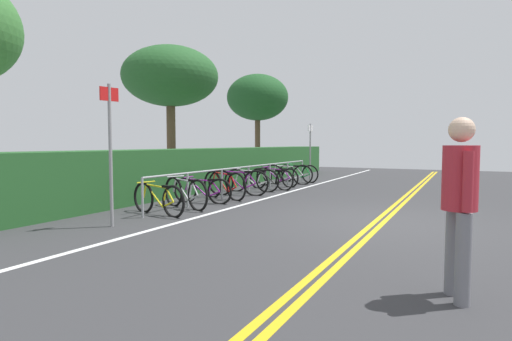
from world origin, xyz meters
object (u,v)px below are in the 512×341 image
(bicycle_5, at_px, (252,180))
(tree_far_right, at_px, (258,98))
(bicycle_4, at_px, (238,183))
(bicycle_9, at_px, (298,173))
(bike_rack, at_px, (249,173))
(bicycle_3, at_px, (224,185))
(tree_mid, at_px, (170,77))
(sign_post_near, at_px, (110,142))
(bicycle_6, at_px, (271,179))
(sign_post_far, at_px, (310,146))
(bicycle_7, at_px, (277,177))
(pedestrian, at_px, (460,195))
(bicycle_1, at_px, (185,193))
(bicycle_2, at_px, (202,190))
(bicycle_8, at_px, (288,174))
(bicycle_0, at_px, (158,199))

(bicycle_5, height_order, tree_far_right, tree_far_right)
(bicycle_4, height_order, bicycle_9, bicycle_4)
(bike_rack, relative_size, bicycle_3, 5.43)
(bike_rack, height_order, tree_mid, tree_mid)
(sign_post_near, bearing_deg, bicycle_6, 0.10)
(bike_rack, relative_size, sign_post_far, 4.00)
(bike_rack, xyz_separation_m, tree_far_right, (8.39, 3.92, 3.21))
(bicycle_7, distance_m, tree_far_right, 8.03)
(pedestrian, bearing_deg, sign_post_near, 79.28)
(bike_rack, bearing_deg, bicycle_7, 2.23)
(bicycle_1, xyz_separation_m, bicycle_9, (7.25, 0.03, -0.01))
(bicycle_5, height_order, tree_mid, tree_mid)
(bike_rack, bearing_deg, bicycle_1, -179.67)
(bicycle_3, height_order, tree_mid, tree_mid)
(pedestrian, height_order, sign_post_near, sign_post_near)
(bicycle_3, height_order, bicycle_7, bicycle_3)
(bicycle_2, bearing_deg, bicycle_8, -0.75)
(sign_post_far, bearing_deg, pedestrian, -154.24)
(bicycle_2, bearing_deg, pedestrian, -126.12)
(bicycle_1, distance_m, bicycle_9, 7.25)
(sign_post_near, bearing_deg, bicycle_5, 2.48)
(bicycle_3, bearing_deg, bicycle_7, 1.16)
(sign_post_far, bearing_deg, bicycle_2, 178.06)
(bicycle_0, distance_m, pedestrian, 6.24)
(bicycle_8, distance_m, tree_far_right, 7.42)
(bicycle_5, xyz_separation_m, pedestrian, (-6.98, -5.86, 0.66))
(bicycle_1, height_order, tree_mid, tree_mid)
(bicycle_1, distance_m, tree_mid, 6.26)
(bicycle_8, xyz_separation_m, pedestrian, (-9.64, -5.76, 0.65))
(bicycle_0, height_order, bicycle_7, bicycle_7)
(pedestrian, bearing_deg, bike_rack, 41.24)
(bicycle_4, bearing_deg, bicycle_6, -5.22)
(bicycle_6, relative_size, bicycle_9, 1.01)
(bicycle_4, height_order, bicycle_5, bicycle_4)
(bicycle_6, distance_m, bicycle_8, 1.77)
(bike_rack, distance_m, pedestrian, 8.70)
(bicycle_3, height_order, bicycle_4, bicycle_3)
(bicycle_0, distance_m, bicycle_3, 2.73)
(bicycle_1, bearing_deg, bicycle_7, 1.13)
(bicycle_9, bearing_deg, sign_post_far, -9.81)
(sign_post_near, bearing_deg, sign_post_far, -0.12)
(bicycle_5, height_order, bicycle_7, bicycle_5)
(sign_post_near, bearing_deg, tree_far_right, 16.28)
(bicycle_2, relative_size, bicycle_6, 0.93)
(bike_rack, relative_size, bicycle_4, 5.25)
(bicycle_6, bearing_deg, bicycle_3, 177.24)
(bicycle_0, xyz_separation_m, bicycle_1, (0.95, 0.00, 0.03))
(pedestrian, bearing_deg, bicycle_8, 30.83)
(bicycle_1, height_order, bicycle_3, bicycle_3)
(pedestrian, bearing_deg, bicycle_0, 66.88)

